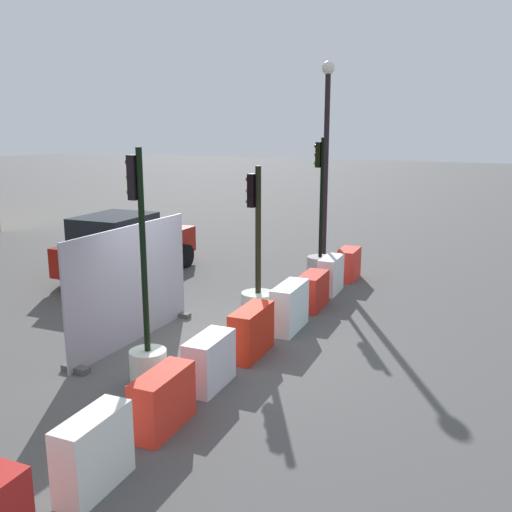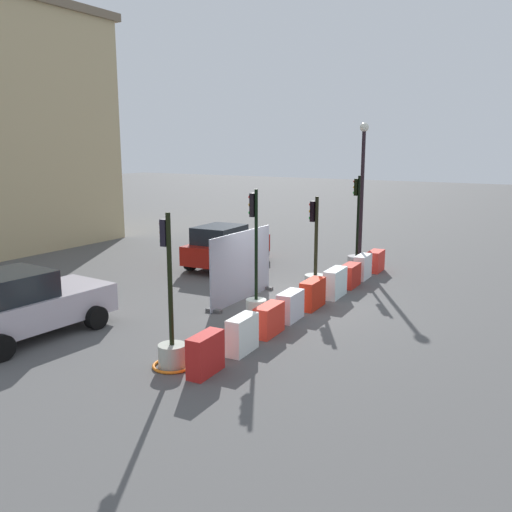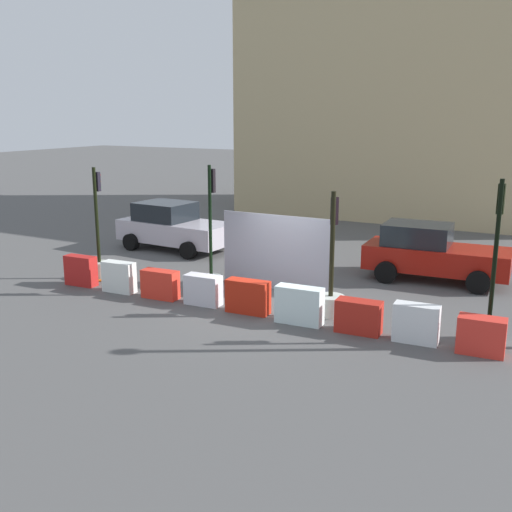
# 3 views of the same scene
# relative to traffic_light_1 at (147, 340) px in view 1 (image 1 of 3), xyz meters

# --- Properties ---
(ground_plane) EXTENTS (120.00, 120.00, 0.00)m
(ground_plane) POSITION_rel_traffic_light_1_xyz_m (1.79, -0.04, -0.72)
(ground_plane) COLOR #504F4E
(traffic_light_1) EXTENTS (0.58, 0.58, 3.64)m
(traffic_light_1) POSITION_rel_traffic_light_1_xyz_m (0.00, 0.00, 0.00)
(traffic_light_1) COLOR silver
(traffic_light_1) RESTS_ON ground_plane
(traffic_light_2) EXTENTS (0.71, 0.71, 3.16)m
(traffic_light_2) POSITION_rel_traffic_light_1_xyz_m (3.65, -0.15, -0.14)
(traffic_light_2) COLOR beige
(traffic_light_2) RESTS_ON ground_plane
(traffic_light_3) EXTENTS (0.69, 0.69, 3.65)m
(traffic_light_3) POSITION_rel_traffic_light_1_xyz_m (7.42, -0.19, -0.13)
(traffic_light_3) COLOR #ACA8A9
(traffic_light_3) RESTS_ON ground_plane
(construction_barrier_1) EXTENTS (0.99, 0.42, 0.88)m
(construction_barrier_1) POSITION_rel_traffic_light_1_xyz_m (-2.43, -1.07, -0.28)
(construction_barrier_1) COLOR white
(construction_barrier_1) RESTS_ON ground_plane
(construction_barrier_2) EXTENTS (1.06, 0.46, 0.79)m
(construction_barrier_2) POSITION_rel_traffic_light_1_xyz_m (-1.03, -1.01, -0.32)
(construction_barrier_2) COLOR red
(construction_barrier_2) RESTS_ON ground_plane
(construction_barrier_3) EXTENTS (1.00, 0.48, 0.81)m
(construction_barrier_3) POSITION_rel_traffic_light_1_xyz_m (0.32, -0.92, -0.32)
(construction_barrier_3) COLOR silver
(construction_barrier_3) RESTS_ON ground_plane
(construction_barrier_4) EXTENTS (1.15, 0.47, 0.86)m
(construction_barrier_4) POSITION_rel_traffic_light_1_xyz_m (1.71, -0.96, -0.29)
(construction_barrier_4) COLOR red
(construction_barrier_4) RESTS_ON ground_plane
(construction_barrier_5) EXTENTS (1.18, 0.47, 0.92)m
(construction_barrier_5) POSITION_rel_traffic_light_1_xyz_m (3.19, -1.06, -0.26)
(construction_barrier_5) COLOR white
(construction_barrier_5) RESTS_ON ground_plane
(construction_barrier_6) EXTENTS (1.07, 0.51, 0.78)m
(construction_barrier_6) POSITION_rel_traffic_light_1_xyz_m (4.67, -1.00, -0.33)
(construction_barrier_6) COLOR #B32319
(construction_barrier_6) RESTS_ON ground_plane
(construction_barrier_7) EXTENTS (1.02, 0.45, 0.88)m
(construction_barrier_7) POSITION_rel_traffic_light_1_xyz_m (6.00, -0.97, -0.28)
(construction_barrier_7) COLOR silver
(construction_barrier_7) RESTS_ON ground_plane
(construction_barrier_8) EXTENTS (1.00, 0.52, 0.81)m
(construction_barrier_8) POSITION_rel_traffic_light_1_xyz_m (7.38, -0.99, -0.32)
(construction_barrier_8) COLOR red
(construction_barrier_8) RESTS_ON ground_plane
(car_red_compact) EXTENTS (4.32, 2.29, 1.71)m
(car_red_compact) POSITION_rel_traffic_light_1_xyz_m (5.12, 4.44, 0.12)
(car_red_compact) COLOR maroon
(car_red_compact) RESTS_ON ground_plane
(street_lamp_post) EXTENTS (0.36, 0.36, 5.68)m
(street_lamp_post) POSITION_rel_traffic_light_1_xyz_m (8.92, 0.23, 2.73)
(street_lamp_post) COLOR black
(street_lamp_post) RESTS_ON ground_plane
(site_fence_panel) EXTENTS (3.40, 0.50, 2.18)m
(site_fence_panel) POSITION_rel_traffic_light_1_xyz_m (1.35, 1.32, 0.32)
(site_fence_panel) COLOR #9196A6
(site_fence_panel) RESTS_ON ground_plane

